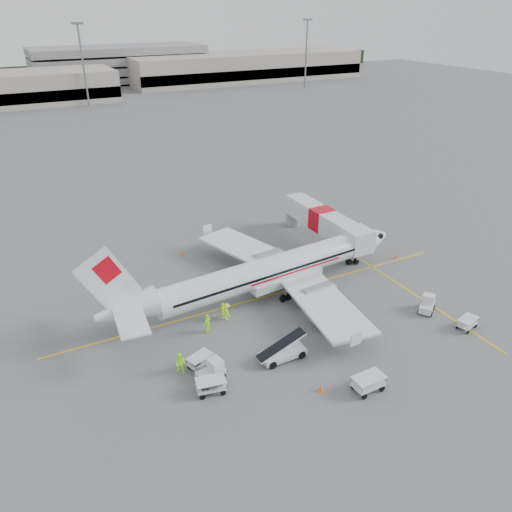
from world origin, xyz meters
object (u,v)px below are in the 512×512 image
(belt_loader, at_px, (283,345))
(aircraft, at_px, (275,252))
(tug_aft, at_px, (210,371))
(tug_fore, at_px, (427,304))
(jet_bridge, at_px, (321,226))
(tug_mid, at_px, (329,318))

(belt_loader, bearing_deg, aircraft, 63.85)
(aircraft, height_order, tug_aft, aircraft)
(tug_fore, bearing_deg, aircraft, 102.97)
(jet_bridge, xyz_separation_m, tug_mid, (-9.57, -15.47, -1.36))
(belt_loader, relative_size, tug_fore, 2.51)
(jet_bridge, height_order, tug_aft, jet_bridge)
(aircraft, xyz_separation_m, jet_bridge, (11.00, 7.73, -2.43))
(jet_bridge, relative_size, tug_mid, 7.30)
(belt_loader, bearing_deg, jet_bridge, 47.67)
(tug_mid, height_order, tug_aft, tug_mid)
(jet_bridge, bearing_deg, tug_mid, -122.47)
(tug_mid, relative_size, tug_aft, 1.08)
(belt_loader, bearing_deg, tug_aft, 176.24)
(tug_fore, bearing_deg, belt_loader, 143.54)
(tug_aft, bearing_deg, tug_mid, -4.83)
(tug_aft, bearing_deg, belt_loader, -15.84)
(tug_mid, bearing_deg, jet_bridge, 66.65)
(tug_mid, bearing_deg, tug_fore, -4.88)
(aircraft, relative_size, jet_bridge, 1.97)
(tug_fore, xyz_separation_m, tug_mid, (-9.97, 2.35, 0.11))
(aircraft, distance_m, tug_fore, 15.73)
(tug_mid, distance_m, tug_aft, 12.76)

